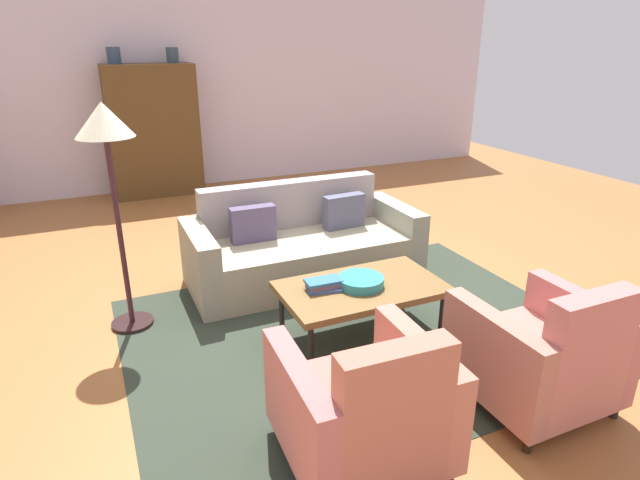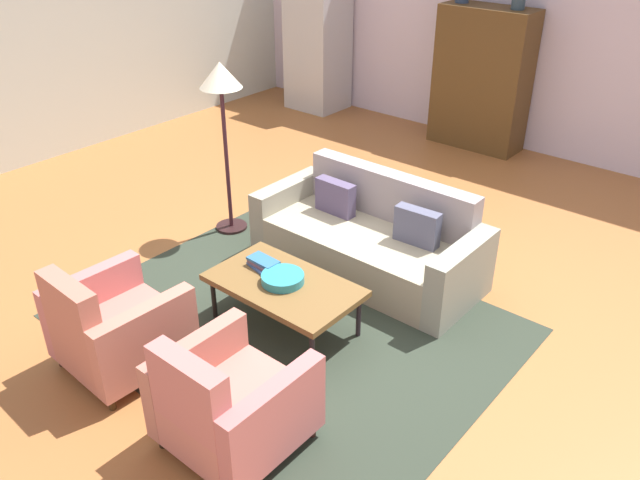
# 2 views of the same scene
# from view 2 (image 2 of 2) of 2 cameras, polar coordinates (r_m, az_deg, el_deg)

# --- Properties ---
(ground_plane) EXTENTS (11.82, 11.82, 0.00)m
(ground_plane) POSITION_cam_2_polar(r_m,az_deg,el_deg) (5.77, 3.17, -4.20)
(ground_plane) COLOR #A06232
(wall_back) EXTENTS (9.85, 0.12, 2.80)m
(wall_back) POSITION_cam_2_polar(r_m,az_deg,el_deg) (8.74, 20.95, 15.76)
(wall_back) COLOR silver
(wall_back) RESTS_ON ground
(wall_left) EXTENTS (0.12, 8.36, 2.80)m
(wall_left) POSITION_cam_2_polar(r_m,az_deg,el_deg) (8.86, -23.85, 15.39)
(wall_left) COLOR silver
(wall_left) RESTS_ON ground
(area_rug) EXTENTS (3.40, 2.60, 0.01)m
(area_rug) POSITION_cam_2_polar(r_m,az_deg,el_deg) (5.34, -2.72, -7.28)
(area_rug) COLOR #2D362A
(area_rug) RESTS_ON ground
(couch) EXTENTS (2.10, 0.91, 0.86)m
(couch) POSITION_cam_2_polar(r_m,az_deg,el_deg) (5.93, 4.63, -0.01)
(couch) COLOR #9E9479
(couch) RESTS_ON ground
(coffee_table) EXTENTS (1.20, 0.70, 0.42)m
(coffee_table) POSITION_cam_2_polar(r_m,az_deg,el_deg) (5.09, -3.20, -4.11)
(coffee_table) COLOR black
(coffee_table) RESTS_ON ground
(armchair_left) EXTENTS (0.83, 0.83, 0.88)m
(armchair_left) POSITION_cam_2_polar(r_m,az_deg,el_deg) (4.93, -17.81, -7.57)
(armchair_left) COLOR #352423
(armchair_left) RESTS_ON ground
(armchair_right) EXTENTS (0.80, 0.80, 0.88)m
(armchair_right) POSITION_cam_2_polar(r_m,az_deg,el_deg) (4.15, -8.19, -14.37)
(armchair_right) COLOR #2C2512
(armchair_right) RESTS_ON ground
(fruit_bowl) EXTENTS (0.34, 0.34, 0.07)m
(fruit_bowl) POSITION_cam_2_polar(r_m,az_deg,el_deg) (5.06, -3.31, -3.39)
(fruit_bowl) COLOR teal
(fruit_bowl) RESTS_ON coffee_table
(book_stack) EXTENTS (0.28, 0.22, 0.07)m
(book_stack) POSITION_cam_2_polar(r_m,az_deg,el_deg) (5.26, -5.02, -2.06)
(book_stack) COLOR #355594
(book_stack) RESTS_ON coffee_table
(cabinet) EXTENTS (1.20, 0.51, 1.80)m
(cabinet) POSITION_cam_2_polar(r_m,az_deg,el_deg) (8.88, 14.08, 13.62)
(cabinet) COLOR #51371A
(cabinet) RESTS_ON ground
(vase_round) EXTENTS (0.16, 0.16, 0.20)m
(vase_round) POSITION_cam_2_polar(r_m,az_deg,el_deg) (8.52, 17.12, 19.53)
(vase_round) COLOR #2F414C
(vase_round) RESTS_ON cabinet
(refrigerator) EXTENTS (0.80, 0.73, 1.85)m
(refrigerator) POSITION_cam_2_polar(r_m,az_deg,el_deg) (10.22, -0.20, 16.62)
(refrigerator) COLOR #B7BABF
(refrigerator) RESTS_ON ground
(floor_lamp) EXTENTS (0.40, 0.40, 1.72)m
(floor_lamp) POSITION_cam_2_polar(r_m,az_deg,el_deg) (6.24, -8.69, 12.82)
(floor_lamp) COLOR black
(floor_lamp) RESTS_ON ground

